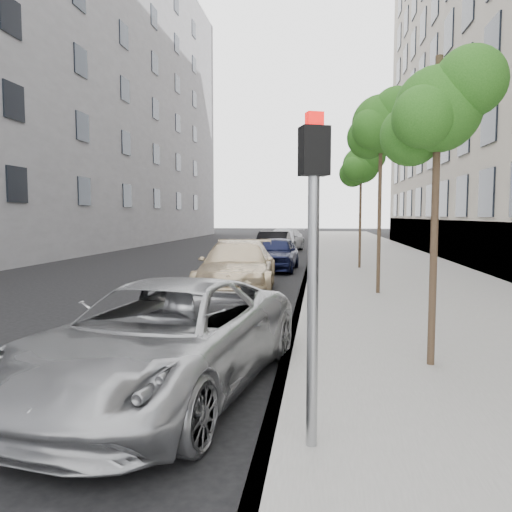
% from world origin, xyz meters
% --- Properties ---
extents(ground, '(160.00, 160.00, 0.00)m').
position_xyz_m(ground, '(0.00, 0.00, 0.00)').
color(ground, black).
rests_on(ground, ground).
extents(sidewalk, '(6.40, 72.00, 0.14)m').
position_xyz_m(sidewalk, '(4.30, 24.00, 0.07)').
color(sidewalk, gray).
rests_on(sidewalk, ground).
extents(curb, '(0.15, 72.00, 0.14)m').
position_xyz_m(curb, '(1.18, 24.00, 0.07)').
color(curb, '#9E9B93').
rests_on(curb, ground).
extents(tree_near, '(1.54, 1.34, 4.25)m').
position_xyz_m(tree_near, '(3.23, 1.50, 3.62)').
color(tree_near, '#38281C').
rests_on(tree_near, sidewalk).
extents(tree_mid, '(1.83, 1.63, 5.35)m').
position_xyz_m(tree_mid, '(3.23, 8.00, 4.59)').
color(tree_mid, '#38281C').
rests_on(tree_mid, sidewalk).
extents(tree_far, '(1.76, 1.56, 4.90)m').
position_xyz_m(tree_far, '(3.23, 14.50, 4.17)').
color(tree_far, '#38281C').
rests_on(tree_far, sidewalk).
extents(signal_pole, '(0.29, 0.25, 2.95)m').
position_xyz_m(signal_pole, '(1.60, -1.18, 2.00)').
color(signal_pole, '#939699').
rests_on(signal_pole, sidewalk).
extents(minivan, '(3.09, 5.28, 1.38)m').
position_xyz_m(minivan, '(-0.25, 0.34, 0.69)').
color(minivan, '#A0A2A5').
rests_on(minivan, ground).
extents(suv, '(2.41, 5.22, 1.48)m').
position_xyz_m(suv, '(-0.67, 8.34, 0.74)').
color(suv, beige).
rests_on(suv, ground).
extents(sedan_blue, '(1.74, 4.05, 1.36)m').
position_xyz_m(sedan_blue, '(-0.10, 14.38, 0.68)').
color(sedan_blue, black).
rests_on(sedan_blue, ground).
extents(sedan_black, '(1.60, 4.29, 1.40)m').
position_xyz_m(sedan_black, '(-0.70, 19.31, 0.70)').
color(sedan_black, black).
rests_on(sedan_black, ground).
extents(sedan_rear, '(2.67, 5.11, 1.41)m').
position_xyz_m(sedan_rear, '(-0.58, 25.16, 0.71)').
color(sedan_rear, '#AEB0B7').
rests_on(sedan_rear, ground).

